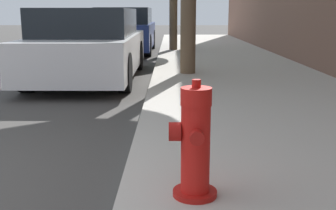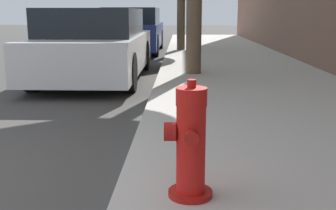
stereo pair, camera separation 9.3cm
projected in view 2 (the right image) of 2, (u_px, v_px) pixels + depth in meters
name	position (u px, v px, depth m)	size (l,w,h in m)	color
fire_hydrant	(190.00, 144.00, 2.69)	(0.32, 0.32, 0.77)	#A91511
parked_car_near	(96.00, 45.00, 8.13)	(1.82, 4.41, 1.36)	silver
parked_car_mid	(133.00, 31.00, 13.66)	(1.78, 4.48, 1.42)	navy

